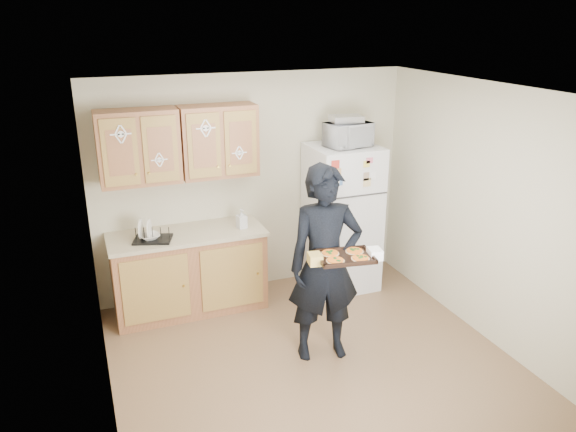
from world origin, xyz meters
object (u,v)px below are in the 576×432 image
(baking_tray, at_px, (345,257))
(microwave, at_px, (348,135))
(refrigerator, at_px, (342,218))
(person, at_px, (325,264))
(dish_rack, at_px, (152,233))

(baking_tray, relative_size, microwave, 0.98)
(refrigerator, height_order, person, person)
(refrigerator, height_order, dish_rack, refrigerator)
(person, bearing_deg, refrigerator, 67.07)
(person, bearing_deg, baking_tray, -71.51)
(person, height_order, baking_tray, person)
(person, height_order, dish_rack, person)
(person, xyz_separation_m, microwave, (0.82, 1.22, 0.90))
(dish_rack, bearing_deg, refrigerator, 0.85)
(person, distance_m, dish_rack, 1.84)
(refrigerator, relative_size, person, 0.91)
(refrigerator, relative_size, dish_rack, 4.55)
(microwave, bearing_deg, baking_tray, -127.68)
(baking_tray, distance_m, microwave, 1.84)
(refrigerator, distance_m, baking_tray, 1.75)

